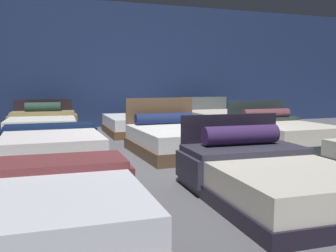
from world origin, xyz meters
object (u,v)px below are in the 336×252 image
object	(u,v)px
bed_3	(52,147)
bed_6	(42,126)
bed_7	(139,125)
bed_1	(269,177)
bed_4	(177,140)
bed_0	(54,205)
bed_8	(219,121)
bed_5	(282,134)

from	to	relation	value
bed_3	bed_6	size ratio (longest dim) A/B	0.93
bed_6	bed_7	distance (m)	2.28
bed_1	bed_4	size ratio (longest dim) A/B	1.10
bed_0	bed_7	bearing A→B (deg)	70.01
bed_7	bed_8	xyz separation A→B (m)	(2.17, -0.03, 0.03)
bed_0	bed_1	distance (m)	2.22
bed_3	bed_4	distance (m)	2.12
bed_0	bed_3	world-z (taller)	bed_3
bed_7	bed_3	bearing A→B (deg)	-126.08
bed_1	bed_7	distance (m)	5.55
bed_0	bed_3	size ratio (longest dim) A/B	1.04
bed_6	bed_8	world-z (taller)	bed_8
bed_5	bed_7	xyz separation A→B (m)	(-2.13, 2.79, -0.04)
bed_7	bed_6	bearing A→B (deg)	-179.95
bed_5	bed_0	bearing A→B (deg)	-146.98
bed_4	bed_6	size ratio (longest dim) A/B	0.93
bed_8	bed_3	bearing A→B (deg)	-146.19
bed_1	bed_3	xyz separation A→B (m)	(-2.12, 2.72, 0.00)
bed_7	bed_8	size ratio (longest dim) A/B	1.02
bed_4	bed_5	xyz separation A→B (m)	(2.19, 0.01, 0.01)
bed_4	bed_6	world-z (taller)	bed_4
bed_1	bed_6	size ratio (longest dim) A/B	1.03
bed_6	bed_3	bearing A→B (deg)	-84.71
bed_4	bed_5	size ratio (longest dim) A/B	1.01
bed_4	bed_7	distance (m)	2.80
bed_3	bed_5	xyz separation A→B (m)	(4.31, 0.04, 0.01)
bed_3	bed_7	bearing A→B (deg)	52.34
bed_1	bed_8	distance (m)	5.95
bed_1	bed_4	distance (m)	2.76
bed_6	bed_4	bearing A→B (deg)	-48.83
bed_0	bed_5	xyz separation A→B (m)	(4.40, 2.93, 0.03)
bed_0	bed_1	world-z (taller)	bed_1
bed_7	bed_1	bearing A→B (deg)	-89.05
bed_0	bed_7	size ratio (longest dim) A/B	1.03
bed_0	bed_8	bearing A→B (deg)	53.71
bed_0	bed_4	size ratio (longest dim) A/B	1.05
bed_7	bed_8	distance (m)	2.17
bed_0	bed_6	world-z (taller)	bed_6
bed_6	bed_8	xyz separation A→B (m)	(4.44, -0.09, -0.02)
bed_7	bed_5	bearing A→B (deg)	-51.06
bed_1	bed_5	size ratio (longest dim) A/B	1.11
bed_0	bed_1	xyz separation A→B (m)	(2.22, 0.16, 0.02)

